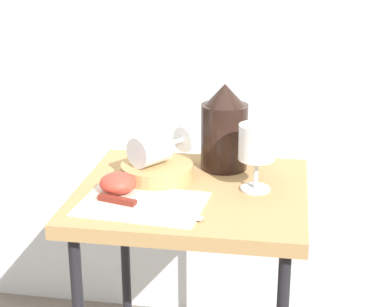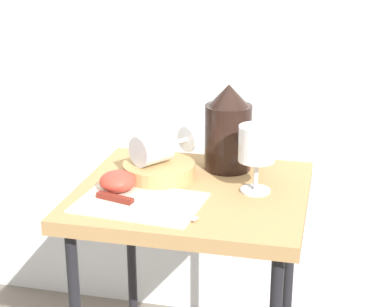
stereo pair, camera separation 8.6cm
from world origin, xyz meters
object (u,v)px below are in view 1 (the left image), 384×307
object	(u,v)px
table	(192,223)
knife	(134,204)
wine_glass_upright	(257,146)
apple_half_left	(118,183)
wine_glass_tipped_near	(152,149)
pitcher	(225,134)
basket_tray	(157,171)

from	to	relation	value
table	knife	world-z (taller)	knife
wine_glass_upright	apple_half_left	world-z (taller)	wine_glass_upright
table	apple_half_left	size ratio (longest dim) A/B	9.05
apple_half_left	knife	size ratio (longest dim) A/B	0.34
wine_glass_tipped_near	table	bearing A→B (deg)	-24.74
pitcher	knife	world-z (taller)	pitcher
basket_tray	pitcher	distance (m)	0.18
basket_tray	apple_half_left	world-z (taller)	apple_half_left
wine_glass_upright	knife	xyz separation A→B (m)	(-0.23, -0.13, -0.09)
basket_tray	apple_half_left	xyz separation A→B (m)	(-0.06, -0.10, 0.01)
wine_glass_upright	knife	bearing A→B (deg)	-150.52
table	knife	bearing A→B (deg)	-130.30
apple_half_left	knife	bearing A→B (deg)	-52.17
table	wine_glass_upright	world-z (taller)	wine_glass_upright
wine_glass_upright	wine_glass_tipped_near	size ratio (longest dim) A/B	0.95
wine_glass_upright	apple_half_left	bearing A→B (deg)	-166.16
table	apple_half_left	xyz separation A→B (m)	(-0.15, -0.05, 0.11)
table	pitcher	size ratio (longest dim) A/B	3.49
basket_tray	pitcher	xyz separation A→B (m)	(0.14, 0.09, 0.06)
basket_tray	wine_glass_tipped_near	distance (m)	0.05
basket_tray	wine_glass_tipped_near	size ratio (longest dim) A/B	1.06
pitcher	wine_glass_upright	distance (m)	0.15
basket_tray	wine_glass_upright	world-z (taller)	wine_glass_upright
pitcher	apple_half_left	size ratio (longest dim) A/B	2.60
pitcher	knife	xyz separation A→B (m)	(-0.15, -0.26, -0.07)
basket_tray	apple_half_left	bearing A→B (deg)	-122.14
pitcher	knife	distance (m)	0.31
pitcher	wine_glass_upright	world-z (taller)	pitcher
pitcher	knife	bearing A→B (deg)	-120.95
table	pitcher	distance (m)	0.22
pitcher	basket_tray	bearing A→B (deg)	-146.06
pitcher	wine_glass_tipped_near	size ratio (longest dim) A/B	1.31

